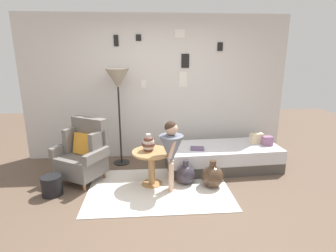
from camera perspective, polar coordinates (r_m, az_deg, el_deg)
ground_plane at (r=3.60m, az=-1.30°, el=-17.33°), size 12.00×12.00×0.00m
gallery_wall at (r=5.02m, az=-2.58°, el=7.97°), size 4.80×0.12×2.60m
rug at (r=4.07m, az=-1.94°, el=-13.10°), size 2.05×1.38×0.01m
armchair at (r=4.38m, az=-17.37°, el=-5.51°), size 0.90×0.84×0.97m
daybed at (r=4.77m, az=11.39°, el=-6.41°), size 1.95×0.92×0.40m
pillow_head at (r=4.94m, az=20.26°, el=-2.94°), size 0.17×0.12×0.15m
pillow_mid at (r=4.97m, az=18.24°, el=-2.49°), size 0.22×0.13×0.18m
side_table at (r=4.04m, az=-3.51°, el=-7.37°), size 0.57×0.57×0.54m
vase_striped at (r=3.99m, az=-4.16°, el=-3.76°), size 0.19×0.19×0.26m
floor_lamp at (r=4.65m, az=-10.58°, el=9.12°), size 0.40×0.40×1.69m
person_child at (r=3.77m, az=0.69°, el=-4.60°), size 0.34×0.34×1.04m
book_on_daybed at (r=4.47m, az=6.19°, el=-4.75°), size 0.24×0.19×0.03m
demijohn_near at (r=4.17m, az=3.71°, el=-10.19°), size 0.29×0.29×0.38m
demijohn_far at (r=4.11m, az=9.35°, el=-10.42°), size 0.33×0.33×0.42m
magazine_basket at (r=4.19m, az=-23.39°, el=-11.49°), size 0.28×0.28×0.28m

